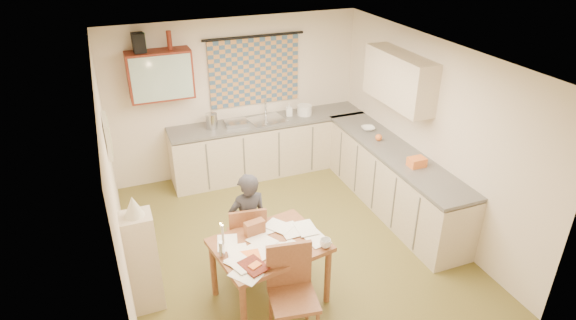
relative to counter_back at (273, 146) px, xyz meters
name	(u,v)px	position (x,y,z in m)	size (l,w,h in m)	color
floor	(289,243)	(-0.49, -1.95, -0.46)	(4.00, 4.50, 0.02)	brown
ceiling	(289,54)	(-0.49, -1.95, 2.06)	(4.00, 4.50, 0.02)	white
wall_back	(237,97)	(-0.49, 0.31, 0.80)	(4.00, 0.02, 2.50)	beige
wall_front	(391,276)	(-0.49, -4.21, 0.80)	(4.00, 0.02, 2.50)	beige
wall_left	(113,189)	(-2.50, -1.95, 0.80)	(0.02, 4.50, 2.50)	beige
wall_right	(429,133)	(1.52, -1.95, 0.80)	(0.02, 4.50, 2.50)	beige
window_blind	(255,72)	(-0.19, 0.27, 1.20)	(1.45, 0.03, 1.05)	#375673
curtain_rod	(254,36)	(-0.19, 0.25, 1.75)	(0.04, 0.04, 1.60)	black
wall_cabinet	(160,75)	(-1.64, 0.13, 1.35)	(0.90, 0.34, 0.70)	#5D1B0F
wall_cabinet_glass	(162,78)	(-1.64, -0.04, 1.35)	(0.84, 0.02, 0.64)	#99B2A5
upper_cabinet_right	(399,79)	(1.34, -1.40, 1.40)	(0.34, 1.30, 0.70)	#C3AF91
framed_print	(107,135)	(-2.46, -1.55, 1.25)	(0.04, 0.50, 0.40)	beige
print_canvas	(110,135)	(-2.43, -1.55, 1.25)	(0.01, 0.42, 0.32)	beige
counter_back	(273,146)	(0.00, 0.00, 0.00)	(3.30, 0.62, 0.92)	#C3AF91
counter_right	(392,180)	(1.21, -1.69, 0.00)	(0.62, 2.95, 0.92)	#C3AF91
stove	(437,221)	(1.21, -2.74, -0.03)	(0.55, 0.55, 0.85)	white
sink	(267,122)	(-0.09, 0.00, 0.43)	(0.55, 0.45, 0.10)	silver
tap	(266,108)	(-0.05, 0.18, 0.61)	(0.03, 0.03, 0.28)	silver
dish_rack	(236,123)	(-0.60, 0.00, 0.50)	(0.35, 0.30, 0.06)	silver
kettle	(212,121)	(-0.98, 0.00, 0.59)	(0.18, 0.18, 0.24)	silver
mixing_bowl	(304,110)	(0.56, 0.00, 0.55)	(0.24, 0.24, 0.16)	white
soap_bottle	(289,110)	(0.31, 0.05, 0.57)	(0.11, 0.11, 0.21)	white
bowl	(368,128)	(1.21, -0.93, 0.49)	(0.24, 0.24, 0.05)	white
orange_bag	(417,162)	(1.21, -2.18, 0.53)	(0.22, 0.16, 0.12)	orange
fruit_orange	(379,137)	(1.16, -1.31, 0.52)	(0.10, 0.10, 0.10)	orange
speaker	(139,43)	(-1.87, 0.13, 1.83)	(0.16, 0.20, 0.26)	black
bottle_green	(143,42)	(-1.81, 0.13, 1.83)	(0.07, 0.07, 0.26)	#195926
bottle_brown	(169,40)	(-1.45, 0.13, 1.83)	(0.07, 0.07, 0.26)	#5D1B0F
dining_table	(270,271)	(-1.05, -2.82, -0.07)	(1.27, 1.05, 0.75)	brown
chair_far	(248,249)	(-1.13, -2.25, -0.16)	(0.48, 0.48, 0.94)	brown
chair_near	(293,311)	(-1.01, -3.41, -0.14)	(0.52, 0.52, 1.01)	brown
person	(248,223)	(-1.10, -2.24, 0.20)	(0.50, 0.35, 1.30)	black
shelf_stand	(143,262)	(-2.33, -2.43, 0.14)	(0.32, 0.30, 1.17)	#C3AF91
lampshade	(133,206)	(-2.33, -2.43, 0.83)	(0.20, 0.20, 0.22)	beige
letter_rack	(255,228)	(-1.14, -2.60, 0.38)	(0.22, 0.10, 0.16)	brown
mug	(325,243)	(-0.52, -3.09, 0.35)	(0.14, 0.14, 0.10)	white
magazine	(245,271)	(-1.42, -3.16, 0.31)	(0.29, 0.34, 0.03)	maroon
book	(242,260)	(-1.40, -2.99, 0.31)	(0.22, 0.29, 0.02)	orange
orange_box	(255,266)	(-1.31, -3.14, 0.32)	(0.12, 0.08, 0.04)	orange
eyeglasses	(294,255)	(-0.88, -3.10, 0.31)	(0.13, 0.04, 0.02)	black
candle_holder	(222,249)	(-1.56, -2.85, 0.39)	(0.06, 0.06, 0.18)	silver
candle	(223,234)	(-1.55, -2.88, 0.59)	(0.02, 0.02, 0.22)	white
candle_flame	(220,224)	(-1.56, -2.87, 0.71)	(0.02, 0.02, 0.02)	#FFCC66
papers	(268,245)	(-1.07, -2.86, 0.31)	(1.17, 1.03, 0.02)	white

